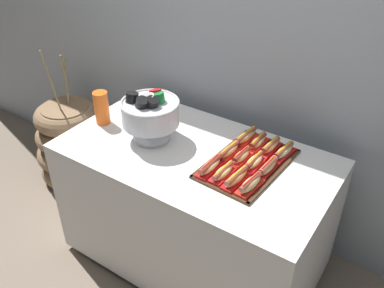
{
  "coord_description": "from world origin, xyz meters",
  "views": [
    {
      "loc": [
        0.99,
        -1.5,
        2.05
      ],
      "look_at": [
        -0.05,
        0.05,
        0.8
      ],
      "focal_mm": 39.36,
      "sensor_mm": 36.0,
      "label": 1
    }
  ],
  "objects_px": {
    "hot_dog_1": "(223,173)",
    "floor_vase": "(72,144)",
    "hot_dog_6": "(254,162)",
    "hot_dog_0": "(210,167)",
    "hot_dog_5": "(241,157)",
    "hot_dog_3": "(250,184)",
    "hot_dog_9": "(258,142)",
    "cup_stack": "(102,108)",
    "hot_dog_8": "(246,137)",
    "serving_tray": "(247,164)",
    "hot_dog_2": "(236,178)",
    "buffet_table": "(195,207)",
    "hot_dog_7": "(268,167)",
    "hot_dog_11": "(284,152)",
    "punch_bowl": "(150,112)",
    "hot_dog_4": "(229,151)",
    "hot_dog_10": "(270,147)"
  },
  "relations": [
    {
      "from": "hot_dog_1",
      "to": "floor_vase",
      "type": "bearing_deg",
      "value": 169.3
    },
    {
      "from": "hot_dog_6",
      "to": "hot_dog_1",
      "type": "bearing_deg",
      "value": -117.89
    },
    {
      "from": "hot_dog_1",
      "to": "hot_dog_0",
      "type": "bearing_deg",
      "value": 176.56
    },
    {
      "from": "hot_dog_0",
      "to": "hot_dog_5",
      "type": "xyz_separation_m",
      "value": [
        0.08,
        0.16,
        -0.0
      ]
    },
    {
      "from": "hot_dog_3",
      "to": "hot_dog_0",
      "type": "bearing_deg",
      "value": 176.56
    },
    {
      "from": "hot_dog_3",
      "to": "hot_dog_9",
      "type": "xyz_separation_m",
      "value": [
        -0.13,
        0.34,
        -0.0
      ]
    },
    {
      "from": "hot_dog_5",
      "to": "cup_stack",
      "type": "bearing_deg",
      "value": -173.07
    },
    {
      "from": "hot_dog_8",
      "to": "hot_dog_0",
      "type": "bearing_deg",
      "value": -93.44
    },
    {
      "from": "serving_tray",
      "to": "hot_dog_2",
      "type": "relative_size",
      "value": 2.95
    },
    {
      "from": "buffet_table",
      "to": "hot_dog_7",
      "type": "bearing_deg",
      "value": 7.87
    },
    {
      "from": "hot_dog_1",
      "to": "hot_dog_11",
      "type": "xyz_separation_m",
      "value": [
        0.17,
        0.32,
        0.0
      ]
    },
    {
      "from": "floor_vase",
      "to": "hot_dog_0",
      "type": "bearing_deg",
      "value": -11.09
    },
    {
      "from": "serving_tray",
      "to": "punch_bowl",
      "type": "xyz_separation_m",
      "value": [
        -0.55,
        -0.08,
        0.16
      ]
    },
    {
      "from": "buffet_table",
      "to": "hot_dog_11",
      "type": "xyz_separation_m",
      "value": [
        0.4,
        0.22,
        0.41
      ]
    },
    {
      "from": "serving_tray",
      "to": "hot_dog_4",
      "type": "distance_m",
      "value": 0.12
    },
    {
      "from": "hot_dog_1",
      "to": "hot_dog_6",
      "type": "xyz_separation_m",
      "value": [
        0.08,
        0.16,
        0.0
      ]
    },
    {
      "from": "hot_dog_2",
      "to": "hot_dog_7",
      "type": "xyz_separation_m",
      "value": [
        0.08,
        0.16,
        -0.0
      ]
    },
    {
      "from": "serving_tray",
      "to": "hot_dog_5",
      "type": "bearing_deg",
      "value": 176.56
    },
    {
      "from": "hot_dog_11",
      "to": "punch_bowl",
      "type": "xyz_separation_m",
      "value": [
        -0.67,
        -0.23,
        0.13
      ]
    },
    {
      "from": "buffet_table",
      "to": "hot_dog_5",
      "type": "bearing_deg",
      "value": 14.78
    },
    {
      "from": "hot_dog_10",
      "to": "buffet_table",
      "type": "bearing_deg",
      "value": -145.28
    },
    {
      "from": "hot_dog_7",
      "to": "punch_bowl",
      "type": "bearing_deg",
      "value": -173.95
    },
    {
      "from": "hot_dog_3",
      "to": "hot_dog_6",
      "type": "relative_size",
      "value": 1.07
    },
    {
      "from": "floor_vase",
      "to": "buffet_table",
      "type": "bearing_deg",
      "value": -7.97
    },
    {
      "from": "hot_dog_1",
      "to": "hot_dog_11",
      "type": "distance_m",
      "value": 0.36
    },
    {
      "from": "hot_dog_2",
      "to": "hot_dog_4",
      "type": "xyz_separation_m",
      "value": [
        -0.14,
        0.17,
        -0.0
      ]
    },
    {
      "from": "hot_dog_5",
      "to": "hot_dog_10",
      "type": "distance_m",
      "value": 0.18
    },
    {
      "from": "hot_dog_9",
      "to": "hot_dog_11",
      "type": "relative_size",
      "value": 0.94
    },
    {
      "from": "hot_dog_5",
      "to": "hot_dog_11",
      "type": "relative_size",
      "value": 0.91
    },
    {
      "from": "serving_tray",
      "to": "hot_dog_6",
      "type": "distance_m",
      "value": 0.05
    },
    {
      "from": "serving_tray",
      "to": "hot_dog_9",
      "type": "xyz_separation_m",
      "value": [
        -0.03,
        0.17,
        0.03
      ]
    },
    {
      "from": "hot_dog_8",
      "to": "hot_dog_11",
      "type": "bearing_deg",
      "value": -3.44
    },
    {
      "from": "hot_dog_1",
      "to": "hot_dog_5",
      "type": "height_order",
      "value": "hot_dog_5"
    },
    {
      "from": "hot_dog_0",
      "to": "hot_dog_2",
      "type": "bearing_deg",
      "value": -3.44
    },
    {
      "from": "floor_vase",
      "to": "hot_dog_11",
      "type": "relative_size",
      "value": 6.14
    },
    {
      "from": "hot_dog_7",
      "to": "cup_stack",
      "type": "height_order",
      "value": "cup_stack"
    },
    {
      "from": "hot_dog_4",
      "to": "punch_bowl",
      "type": "distance_m",
      "value": 0.46
    },
    {
      "from": "hot_dog_9",
      "to": "hot_dog_2",
      "type": "bearing_deg",
      "value": -80.64
    },
    {
      "from": "hot_dog_1",
      "to": "hot_dog_11",
      "type": "height_order",
      "value": "hot_dog_11"
    },
    {
      "from": "hot_dog_10",
      "to": "hot_dog_11",
      "type": "xyz_separation_m",
      "value": [
        0.07,
        -0.0,
        -0.0
      ]
    },
    {
      "from": "hot_dog_1",
      "to": "hot_dog_6",
      "type": "relative_size",
      "value": 1.02
    },
    {
      "from": "hot_dog_1",
      "to": "hot_dog_7",
      "type": "bearing_deg",
      "value": 44.28
    },
    {
      "from": "hot_dog_1",
      "to": "punch_bowl",
      "type": "relative_size",
      "value": 0.53
    },
    {
      "from": "hot_dog_0",
      "to": "hot_dog_4",
      "type": "xyz_separation_m",
      "value": [
        0.01,
        0.16,
        -0.0
      ]
    },
    {
      "from": "hot_dog_3",
      "to": "hot_dog_6",
      "type": "height_order",
      "value": "hot_dog_3"
    },
    {
      "from": "hot_dog_7",
      "to": "hot_dog_11",
      "type": "height_order",
      "value": "same"
    },
    {
      "from": "hot_dog_5",
      "to": "punch_bowl",
      "type": "height_order",
      "value": "punch_bowl"
    },
    {
      "from": "hot_dog_5",
      "to": "hot_dog_10",
      "type": "relative_size",
      "value": 0.92
    },
    {
      "from": "hot_dog_0",
      "to": "hot_dog_9",
      "type": "relative_size",
      "value": 1.12
    },
    {
      "from": "floor_vase",
      "to": "hot_dog_7",
      "type": "bearing_deg",
      "value": -4.18
    }
  ]
}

